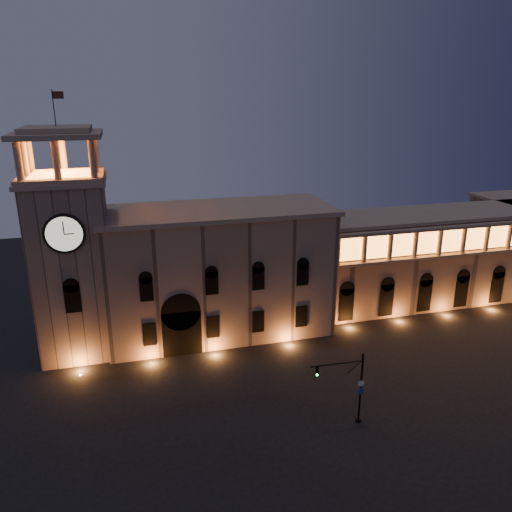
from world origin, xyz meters
name	(u,v)px	position (x,y,z in m)	size (l,w,h in m)	color
ground	(280,420)	(0.00, 0.00, 0.00)	(160.00, 160.00, 0.00)	black
government_building	(218,271)	(-2.08, 21.93, 8.77)	(30.80, 12.80, 17.60)	#90715E
clock_tower	(72,259)	(-20.50, 20.98, 12.50)	(9.80, 9.80, 32.40)	#90715E
colonnade_wing	(427,257)	(32.00, 23.92, 7.33)	(40.60, 11.50, 14.50)	#8B6C59
traffic_light	(352,388)	(6.70, -2.24, 4.11)	(5.71, 0.66, 7.83)	black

